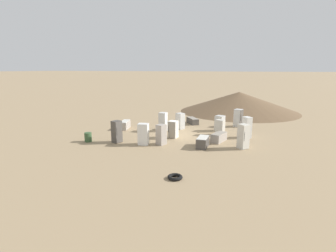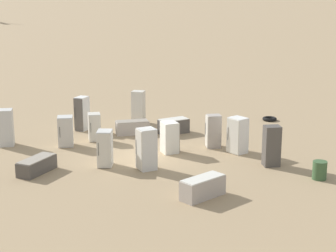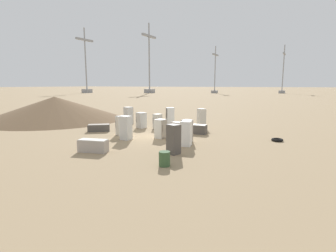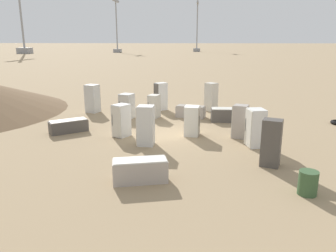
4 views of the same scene
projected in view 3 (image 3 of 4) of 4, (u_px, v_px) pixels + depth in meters
ground_plane at (149, 136)px, 21.17m from camera, size 1000.00×1000.00×0.00m
dirt_mound at (55, 108)px, 31.20m from camera, size 16.13×16.13×2.73m
power_pylon_0 at (283, 78)px, 126.81m from camera, size 8.04×2.76×22.97m
power_pylon_1 at (215, 79)px, 129.24m from camera, size 7.95×2.73×22.72m
power_pylon_2 at (149, 72)px, 131.12m from camera, size 11.88×4.07×33.93m
power_pylon_3 at (86, 73)px, 133.62m from camera, size 11.29×3.87×32.25m
discarded_fridge_0 at (121, 126)px, 21.49m from camera, size 0.98×0.91×1.59m
discarded_fridge_1 at (186, 134)px, 17.73m from camera, size 0.91×0.85×1.70m
discarded_fridge_2 at (201, 118)px, 25.02m from camera, size 0.93×0.93×1.87m
discarded_fridge_3 at (93, 146)px, 16.16m from camera, size 1.12×1.92×0.79m
discarded_fridge_4 at (161, 129)px, 20.34m from camera, size 0.80×0.80×1.48m
discarded_fridge_5 at (187, 131)px, 19.12m from camera, size 0.79×0.85×1.61m
discarded_fridge_6 at (126, 128)px, 19.73m from camera, size 0.70×0.76×1.80m
discarded_fridge_7 at (128, 116)px, 27.55m from camera, size 0.94×0.94×1.82m
discarded_fridge_8 at (99, 128)px, 23.32m from camera, size 1.72×1.93×0.64m
discarded_fridge_9 at (170, 117)px, 26.57m from camera, size 0.92×0.94×1.84m
discarded_fridge_10 at (141, 120)px, 25.10m from camera, size 0.98×0.93×1.49m
discarded_fridge_11 at (197, 129)px, 22.23m from camera, size 0.81×1.60×0.79m
discarded_fridge_12 at (157, 121)px, 24.64m from camera, size 0.86×0.76×1.40m
discarded_fridge_13 at (180, 126)px, 23.93m from camera, size 1.13×1.86×0.72m
discarded_fridge_14 at (174, 139)px, 15.62m from camera, size 0.81×0.84×1.79m
scrap_tire at (277, 140)px, 19.32m from camera, size 0.83×0.83×0.19m
rusty_barrel at (164, 159)px, 13.35m from camera, size 0.58×0.58×0.76m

